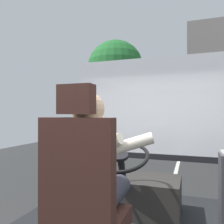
# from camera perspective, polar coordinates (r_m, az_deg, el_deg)

# --- Properties ---
(ground) EXTENTS (18.00, 44.00, 0.06)m
(ground) POSITION_cam_1_polar(r_m,az_deg,el_deg) (10.63, 16.92, -10.63)
(ground) COLOR #2D2D2D
(driver_seat) EXTENTS (0.48, 0.48, 1.31)m
(driver_seat) POSITION_cam_1_polar(r_m,az_deg,el_deg) (1.57, -7.18, -21.93)
(driver_seat) COLOR black
(driver_seat) RESTS_ON bus_floor
(bus_driver) EXTENTS (0.81, 0.61, 0.83)m
(bus_driver) POSITION_cam_1_polar(r_m,az_deg,el_deg) (1.62, -5.22, -14.09)
(bus_driver) COLOR #282833
(bus_driver) RESTS_ON driver_seat
(steering_console) EXTENTS (1.10, 0.98, 0.83)m
(steering_console) POSITION_cam_1_polar(r_m,az_deg,el_deg) (2.75, 4.80, -19.60)
(steering_console) COLOR #282623
(steering_console) RESTS_ON bus_floor
(windshield_panel) EXTENTS (2.50, 0.08, 1.48)m
(windshield_panel) POSITION_cam_1_polar(r_m,az_deg,el_deg) (3.30, 11.47, -1.85)
(windshield_panel) COLOR silver
(street_tree) EXTENTS (3.51, 3.51, 6.46)m
(street_tree) POSITION_cam_1_polar(r_m,az_deg,el_deg) (14.41, 0.89, 10.88)
(street_tree) COLOR #4C3828
(street_tree) RESTS_ON ground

